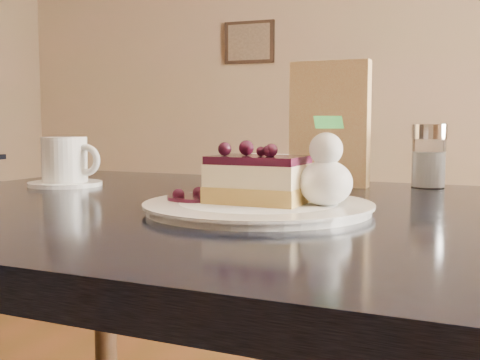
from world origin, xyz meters
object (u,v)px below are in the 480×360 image
(main_table, at_px, (272,264))
(cheesecake_slice, at_px, (258,180))
(coffee_set, at_px, (66,164))
(dessert_plate, at_px, (258,207))

(main_table, bearing_deg, cheesecake_slice, -90.00)
(main_table, relative_size, cheesecake_slice, 9.97)
(cheesecake_slice, bearing_deg, coffee_set, 161.31)
(cheesecake_slice, relative_size, coffee_set, 0.90)
(dessert_plate, height_order, cheesecake_slice, cheesecake_slice)
(cheesecake_slice, xyz_separation_m, coffee_set, (-0.46, 0.19, -0.00))
(main_table, distance_m, coffee_set, 0.50)
(cheesecake_slice, bearing_deg, dessert_plate, 67.05)
(dessert_plate, height_order, coffee_set, coffee_set)
(main_table, distance_m, cheesecake_slice, 0.14)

